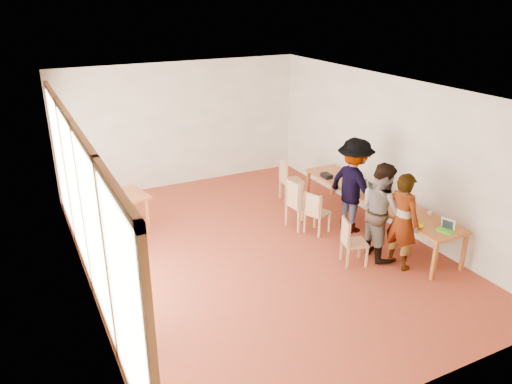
{
  "coord_description": "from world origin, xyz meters",
  "views": [
    {
      "loc": [
        -3.73,
        -7.37,
        4.49
      ],
      "look_at": [
        0.07,
        0.16,
        1.1
      ],
      "focal_mm": 35.0,
      "sensor_mm": 36.0,
      "label": 1
    }
  ],
  "objects": [
    {
      "name": "chair_empty",
      "position": [
        1.7,
        1.79,
        0.61
      ],
      "size": [
        0.53,
        0.53,
        0.53
      ],
      "rotation": [
        0.0,
        0.0,
        -0.16
      ],
      "color": "tan",
      "rests_on": "ground"
    },
    {
      "name": "chair_near",
      "position": [
        1.23,
        -1.19,
        0.52
      ],
      "size": [
        0.5,
        0.5,
        0.46
      ],
      "rotation": [
        0.0,
        0.0,
        -0.31
      ],
      "color": "tan",
      "rests_on": "ground"
    },
    {
      "name": "chair_spare",
      "position": [
        -2.31,
        1.03,
        0.53
      ],
      "size": [
        0.54,
        0.54,
        0.46
      ],
      "rotation": [
        0.0,
        0.0,
        2.66
      ],
      "color": "tan",
      "rests_on": "ground"
    },
    {
      "name": "yellow_mug",
      "position": [
        2.22,
        -1.79,
        0.8
      ],
      "size": [
        0.13,
        0.13,
        0.09
      ],
      "primitive_type": "imported",
      "rotation": [
        0.0,
        0.0,
        0.11
      ],
      "color": "yellow",
      "rests_on": "communal_table"
    },
    {
      "name": "ceiling",
      "position": [
        0.0,
        0.0,
        3.02
      ],
      "size": [
        6.0,
        8.0,
        0.04
      ],
      "primitive_type": "cube",
      "color": "white",
      "rests_on": "wall_back"
    },
    {
      "name": "ground",
      "position": [
        0.0,
        0.0,
        0.0
      ],
      "size": [
        8.0,
        8.0,
        0.0
      ],
      "primitive_type": "plane",
      "color": "#953A24",
      "rests_on": "ground"
    },
    {
      "name": "pink_phone",
      "position": [
        2.69,
        0.12,
        0.76
      ],
      "size": [
        0.05,
        0.1,
        0.01
      ],
      "primitive_type": "cube",
      "color": "#EC3683",
      "rests_on": "communal_table"
    },
    {
      "name": "laptop_far",
      "position": [
        2.59,
        0.02,
        0.8
      ],
      "size": [
        0.19,
        0.22,
        0.18
      ],
      "rotation": [
        0.0,
        0.0,
        -0.04
      ],
      "color": "#55CF23",
      "rests_on": "communal_table"
    },
    {
      "name": "green_bottle",
      "position": [
        2.4,
        -0.06,
        0.89
      ],
      "size": [
        0.07,
        0.07,
        0.28
      ],
      "primitive_type": "cylinder",
      "color": "#197034",
      "rests_on": "communal_table"
    },
    {
      "name": "communal_table",
      "position": [
        2.5,
        -0.32,
        0.7
      ],
      "size": [
        0.8,
        4.0,
        0.75
      ],
      "color": "#A35A24",
      "rests_on": "ground"
    },
    {
      "name": "person_near",
      "position": [
        1.97,
        -1.63,
        0.87
      ],
      "size": [
        0.52,
        0.69,
        1.73
      ],
      "primitive_type": "imported",
      "rotation": [
        0.0,
        0.0,
        1.74
      ],
      "color": "gray",
      "rests_on": "ground"
    },
    {
      "name": "side_table",
      "position": [
        -2.0,
        1.98,
        0.67
      ],
      "size": [
        0.9,
        0.9,
        0.75
      ],
      "rotation": [
        0.0,
        0.0,
        0.19
      ],
      "color": "#A35A24",
      "rests_on": "ground"
    },
    {
      "name": "laptop_near",
      "position": [
        2.54,
        -2.07,
        0.81
      ],
      "size": [
        0.29,
        0.3,
        0.21
      ],
      "rotation": [
        0.0,
        0.0,
        0.34
      ],
      "color": "#55CF23",
      "rests_on": "communal_table"
    },
    {
      "name": "chair_far",
      "position": [
        1.16,
        0.48,
        0.63
      ],
      "size": [
        0.52,
        0.52,
        0.55
      ],
      "rotation": [
        0.0,
        0.0,
        0.09
      ],
      "color": "tan",
      "rests_on": "ground"
    },
    {
      "name": "window_wall",
      "position": [
        -2.96,
        0.0,
        1.5
      ],
      "size": [
        0.1,
        8.0,
        3.0
      ],
      "primitive_type": "cube",
      "color": "white",
      "rests_on": "ground"
    },
    {
      "name": "chair_mid",
      "position": [
        1.34,
        0.1,
        0.54
      ],
      "size": [
        0.53,
        0.53,
        0.47
      ],
      "rotation": [
        0.0,
        0.0,
        0.38
      ],
      "color": "tan",
      "rests_on": "ground"
    },
    {
      "name": "wall_front",
      "position": [
        0.0,
        -4.0,
        1.5
      ],
      "size": [
        6.0,
        0.1,
        3.0
      ],
      "primitive_type": "cube",
      "color": "white",
      "rests_on": "ground"
    },
    {
      "name": "clear_glass",
      "position": [
        2.62,
        -0.52,
        0.8
      ],
      "size": [
        0.07,
        0.07,
        0.09
      ],
      "primitive_type": "cylinder",
      "color": "silver",
      "rests_on": "communal_table"
    },
    {
      "name": "wall_right",
      "position": [
        3.0,
        0.0,
        1.5
      ],
      "size": [
        0.1,
        8.0,
        3.0
      ],
      "primitive_type": "cube",
      "color": "white",
      "rests_on": "ground"
    },
    {
      "name": "person_mid",
      "position": [
        1.9,
        -1.16,
        0.89
      ],
      "size": [
        0.79,
        0.95,
        1.77
      ],
      "primitive_type": "imported",
      "rotation": [
        0.0,
        0.0,
        1.43
      ],
      "color": "gray",
      "rests_on": "ground"
    },
    {
      "name": "condiment_cup",
      "position": [
        2.77,
        -1.46,
        0.78
      ],
      "size": [
        0.08,
        0.08,
        0.06
      ],
      "primitive_type": "cylinder",
      "color": "white",
      "rests_on": "communal_table"
    },
    {
      "name": "person_far",
      "position": [
        2.1,
        -0.09,
        0.96
      ],
      "size": [
        0.87,
        1.32,
        1.92
      ],
      "primitive_type": "imported",
      "rotation": [
        0.0,
        0.0,
        1.71
      ],
      "color": "gray",
      "rests_on": "ground"
    },
    {
      "name": "laptop_mid",
      "position": [
        2.51,
        -0.5,
        0.8
      ],
      "size": [
        0.25,
        0.26,
        0.18
      ],
      "rotation": [
        0.0,
        0.0,
        -0.32
      ],
      "color": "#55CF23",
      "rests_on": "communal_table"
    },
    {
      "name": "black_pouch",
      "position": [
        2.2,
        0.99,
        0.8
      ],
      "size": [
        0.16,
        0.26,
        0.09
      ],
      "primitive_type": "cube",
      "color": "black",
      "rests_on": "communal_table"
    },
    {
      "name": "wall_back",
      "position": [
        0.0,
        4.0,
        1.5
      ],
      "size": [
        6.0,
        0.1,
        3.0
      ],
      "primitive_type": "cube",
      "color": "white",
      "rests_on": "ground"
    }
  ]
}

